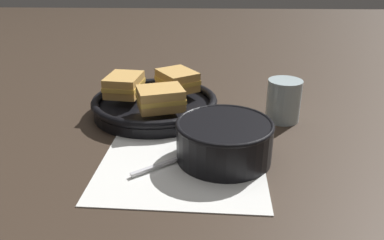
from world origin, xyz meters
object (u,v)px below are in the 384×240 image
(skillet, at_px, (155,105))
(sandwich_far_left, at_px, (177,80))
(sandwich_near_left, at_px, (124,85))
(drinking_glass, at_px, (284,100))
(spoon, at_px, (187,156))
(sandwich_near_right, at_px, (161,98))
(soup_bowl, at_px, (224,138))

(skillet, bearing_deg, sandwich_far_left, 46.49)
(sandwich_near_left, xyz_separation_m, sandwich_far_left, (0.12, 0.04, 0.00))
(skillet, relative_size, drinking_glass, 4.06)
(skillet, xyz_separation_m, sandwich_far_left, (0.05, 0.05, 0.04))
(spoon, relative_size, sandwich_near_right, 1.21)
(spoon, distance_m, sandwich_near_left, 0.28)
(spoon, relative_size, skillet, 0.37)
(soup_bowl, bearing_deg, sandwich_far_left, 111.55)
(soup_bowl, height_order, sandwich_near_left, sandwich_near_left)
(spoon, bearing_deg, soup_bowl, -33.11)
(sandwich_near_left, bearing_deg, sandwich_far_left, 18.10)
(spoon, xyz_separation_m, sandwich_near_left, (-0.16, 0.23, 0.06))
(spoon, bearing_deg, skillet, 74.44)
(soup_bowl, relative_size, sandwich_far_left, 1.43)
(sandwich_near_left, bearing_deg, drinking_glass, -6.55)
(soup_bowl, height_order, sandwich_near_right, sandwich_near_right)
(skillet, height_order, sandwich_far_left, sandwich_far_left)
(sandwich_far_left, bearing_deg, soup_bowl, -68.45)
(spoon, distance_m, sandwich_far_left, 0.28)
(spoon, bearing_deg, sandwich_far_left, 60.19)
(sandwich_near_left, relative_size, drinking_glass, 1.11)
(skillet, relative_size, sandwich_near_left, 3.64)
(sandwich_near_left, bearing_deg, skillet, -10.68)
(sandwich_near_right, bearing_deg, sandwich_near_left, 138.10)
(skillet, xyz_separation_m, drinking_glass, (0.29, -0.03, 0.03))
(soup_bowl, relative_size, sandwich_near_right, 1.53)
(spoon, height_order, skillet, skillet)
(sandwich_near_left, relative_size, sandwich_near_right, 0.91)
(sandwich_near_right, xyz_separation_m, drinking_glass, (0.27, 0.04, -0.02))
(soup_bowl, distance_m, sandwich_near_right, 0.19)
(soup_bowl, relative_size, drinking_glass, 1.87)
(spoon, height_order, sandwich_near_right, sandwich_near_right)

